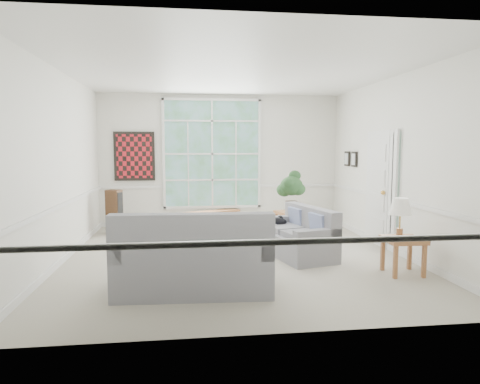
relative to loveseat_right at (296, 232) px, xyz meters
name	(u,v)px	position (x,y,z in m)	size (l,w,h in m)	color
floor	(236,256)	(-1.00, 0.09, -0.41)	(5.50, 6.00, 0.01)	#A9A290
ceiling	(235,71)	(-1.00, 0.09, 2.60)	(5.50, 6.00, 0.02)	white
wall_back	(221,160)	(-1.00, 3.09, 1.10)	(5.50, 0.02, 3.00)	white
wall_front	(272,180)	(-1.00, -2.91, 1.10)	(5.50, 0.02, 3.00)	white
wall_left	(59,167)	(-3.75, 0.09, 1.10)	(0.02, 6.00, 3.00)	white
wall_right	(396,165)	(1.75, 0.09, 1.10)	(0.02, 6.00, 3.00)	white
window_back	(212,154)	(-1.20, 3.05, 1.25)	(2.30, 0.08, 2.40)	white
entry_door	(377,188)	(1.71, 0.69, 0.65)	(0.08, 0.90, 2.10)	white
door_sidelight	(394,186)	(1.71, 0.06, 0.75)	(0.08, 0.26, 1.90)	white
wall_art	(134,156)	(-2.95, 3.04, 1.20)	(0.90, 0.06, 1.10)	maroon
wall_frame_near	(354,159)	(1.71, 1.84, 1.15)	(0.04, 0.26, 0.32)	black
wall_frame_far	(347,159)	(1.71, 2.24, 1.15)	(0.04, 0.26, 0.32)	black
loveseat_right	(296,232)	(0.00, 0.00, 0.00)	(0.77, 1.50, 0.81)	gray
loveseat_front	(194,250)	(-1.71, -1.51, 0.11)	(1.92, 0.99, 1.04)	gray
coffee_table	(202,239)	(-1.53, 0.69, -0.23)	(0.94, 0.51, 0.35)	#A06439
pewter_bowl	(205,226)	(-1.47, 0.73, -0.01)	(0.35, 0.35, 0.09)	#A4A3A9
window_bench	(208,219)	(-1.33, 2.74, -0.22)	(1.54, 0.30, 0.36)	#A06439
end_table	(290,224)	(0.28, 1.54, -0.15)	(0.51, 0.51, 0.51)	#A06439
houseplant	(291,191)	(0.30, 1.53, 0.53)	(0.49, 0.49, 0.84)	#254924
side_table	(403,256)	(1.25, -1.19, -0.14)	(0.51, 0.51, 0.53)	#A06439
table_lamp	(400,218)	(1.21, -1.15, 0.40)	(0.33, 0.33, 0.56)	white
pet_bed	(156,230)	(-2.45, 2.22, -0.34)	(0.41, 0.41, 0.12)	gray
floor_speaker	(114,212)	(-3.30, 2.27, 0.06)	(0.29, 0.22, 0.92)	#402616
cat	(277,222)	(-0.22, 0.49, 0.09)	(0.35, 0.25, 0.17)	black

